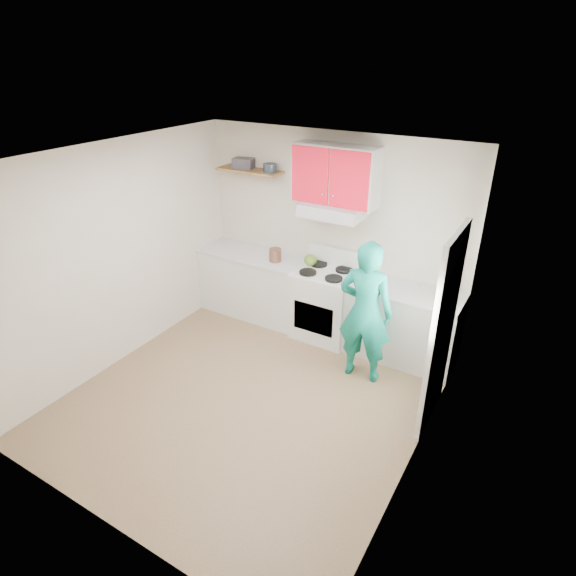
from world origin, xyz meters
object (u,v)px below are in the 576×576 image
Objects in this scene: tin at (270,168)px; kettle at (311,260)px; person at (365,312)px; stove at (325,304)px; crock at (275,256)px.

kettle is (0.67, -0.10, -1.10)m from tin.
kettle is at bearing -37.09° from person.
stove is 5.33× the size of tin.
tin reaches higher than person.
person reaches higher than crock.
crock is 1.62m from person.
kettle is 0.48m from crock.
tin reaches higher than kettle.
crock is at bearing -177.76° from stove.
person is at bearing -23.91° from tin.
stove is at bearing -11.29° from tin.
kettle reaches higher than stove.
crock is (0.20, -0.22, -1.09)m from tin.
stove is 1.89m from tin.
crock is at bearing -46.84° from tin.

